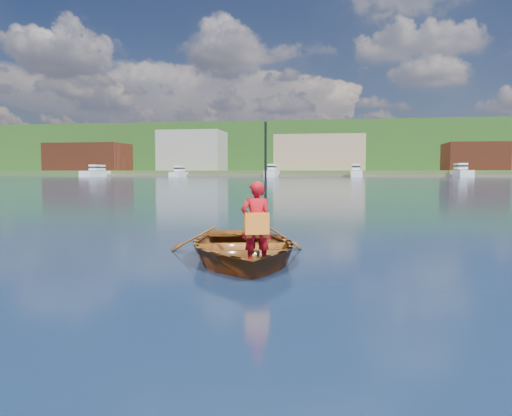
# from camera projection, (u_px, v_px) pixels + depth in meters

# --- Properties ---
(ground) EXTENTS (600.00, 600.00, 0.00)m
(ground) POSITION_uv_depth(u_px,v_px,m) (263.00, 262.00, 7.86)
(ground) COLOR #163145
(ground) RESTS_ON ground
(rowboat) EXTENTS (3.32, 4.03, 0.73)m
(rowboat) POSITION_uv_depth(u_px,v_px,m) (241.00, 247.00, 8.01)
(rowboat) COLOR brown
(rowboat) RESTS_ON ground
(child_paddler) EXTENTS (0.49, 0.41, 2.04)m
(child_paddler) POSITION_uv_depth(u_px,v_px,m) (256.00, 223.00, 7.10)
(child_paddler) COLOR red
(child_paddler) RESTS_ON ground
(shoreline) EXTENTS (400.00, 140.00, 22.00)m
(shoreline) POSITION_uv_depth(u_px,v_px,m) (336.00, 154.00, 240.03)
(shoreline) COLOR #405D2A
(shoreline) RESTS_ON ground
(dock) EXTENTS (160.04, 6.44, 0.80)m
(dock) POSITION_uv_depth(u_px,v_px,m) (344.00, 176.00, 153.03)
(dock) COLOR brown
(dock) RESTS_ON ground
(waterfront_buildings) EXTENTS (202.00, 16.00, 14.00)m
(waterfront_buildings) POSITION_uv_depth(u_px,v_px,m) (312.00, 154.00, 170.97)
(waterfront_buildings) COLOR brown
(waterfront_buildings) RESTS_ON ground
(marina_yachts) EXTENTS (142.95, 13.97, 4.43)m
(marina_yachts) POSITION_uv_depth(u_px,v_px,m) (319.00, 172.00, 149.56)
(marina_yachts) COLOR white
(marina_yachts) RESTS_ON ground
(hillside_trees) EXTENTS (248.82, 88.23, 24.51)m
(hillside_trees) POSITION_uv_depth(u_px,v_px,m) (413.00, 139.00, 229.73)
(hillside_trees) COLOR #382314
(hillside_trees) RESTS_ON ground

